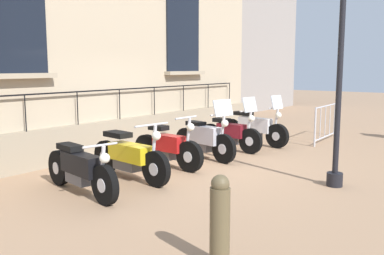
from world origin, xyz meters
TOP-DOWN VIEW (x-y plane):
  - ground_plane at (0.00, 0.00)m, footprint 60.00×60.00m
  - building_facade at (-2.66, -0.00)m, footprint 0.82×12.14m
  - motorcycle_black at (-0.17, -2.90)m, footprint 2.16×0.72m
  - motorcycle_yellow at (-0.19, -1.74)m, footprint 2.15×0.76m
  - motorcycle_red at (-0.24, -0.58)m, footprint 1.89×0.63m
  - motorcycle_silver at (-0.09, 0.57)m, footprint 1.90×0.73m
  - motorcycle_maroon at (-0.14, 1.76)m, footprint 1.89×0.61m
  - motorcycle_white at (-0.09, 2.88)m, footprint 2.16×0.60m
  - lamppost at (3.05, 0.10)m, footprint 0.28×0.28m
  - crowd_barrier at (1.32, 4.61)m, footprint 0.13×2.17m
  - bollard at (3.11, -3.71)m, footprint 0.21×0.21m
  - distant_building at (-6.22, 11.67)m, footprint 4.24×6.00m

SIDE VIEW (x-z plane):
  - ground_plane at x=0.00m, z-range 0.00..0.00m
  - motorcycle_black at x=-0.17m, z-range -0.05..0.88m
  - motorcycle_red at x=-0.24m, z-range -0.14..0.97m
  - motorcycle_yellow at x=-0.19m, z-range -0.12..0.99m
  - motorcycle_maroon at x=-0.14m, z-range -0.25..1.13m
  - motorcycle_white at x=-0.09m, z-range -0.25..1.13m
  - motorcycle_silver at x=-0.09m, z-range -0.23..1.16m
  - bollard at x=3.11m, z-range 0.00..1.00m
  - crowd_barrier at x=1.32m, z-range 0.04..1.09m
  - lamppost at x=3.05m, z-range 0.06..4.94m
  - building_facade at x=-2.66m, z-range -0.12..7.37m
  - distant_building at x=-6.22m, z-range 0.00..8.42m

